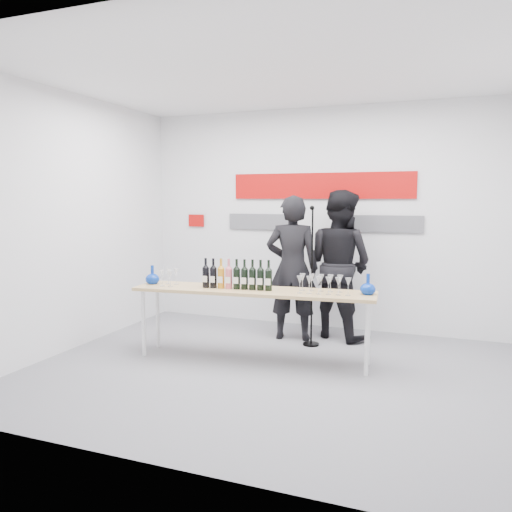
% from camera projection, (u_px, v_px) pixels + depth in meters
% --- Properties ---
extents(ground, '(5.00, 5.00, 0.00)m').
position_uv_depth(ground, '(273.00, 372.00, 5.15)').
color(ground, slate).
rests_on(ground, ground).
extents(back_wall, '(5.00, 0.04, 3.00)m').
position_uv_depth(back_wall, '(321.00, 219.00, 6.83)').
color(back_wall, silver).
rests_on(back_wall, ground).
extents(signage, '(3.38, 0.02, 0.79)m').
position_uv_depth(signage, '(317.00, 196.00, 6.79)').
color(signage, '#A80807').
rests_on(signage, back_wall).
extents(tasting_table, '(2.69, 0.78, 0.79)m').
position_uv_depth(tasting_table, '(253.00, 295.00, 5.44)').
color(tasting_table, tan).
rests_on(tasting_table, ground).
extents(wine_bottles, '(0.80, 0.15, 0.33)m').
position_uv_depth(wine_bottles, '(237.00, 274.00, 5.44)').
color(wine_bottles, black).
rests_on(wine_bottles, tasting_table).
extents(decanter_left, '(0.16, 0.16, 0.21)m').
position_uv_depth(decanter_left, '(152.00, 274.00, 5.78)').
color(decanter_left, '#082D95').
rests_on(decanter_left, tasting_table).
extents(decanter_right, '(0.16, 0.16, 0.21)m').
position_uv_depth(decanter_right, '(368.00, 284.00, 5.14)').
color(decanter_right, '#082D95').
rests_on(decanter_right, tasting_table).
extents(glasses_left, '(0.18, 0.23, 0.18)m').
position_uv_depth(glasses_left, '(169.00, 277.00, 5.68)').
color(glasses_left, silver).
rests_on(glasses_left, tasting_table).
extents(glasses_right, '(0.58, 0.26, 0.18)m').
position_uv_depth(glasses_right, '(322.00, 284.00, 5.21)').
color(glasses_right, silver).
rests_on(glasses_right, tasting_table).
extents(presenter_left, '(0.73, 0.54, 1.82)m').
position_uv_depth(presenter_left, '(292.00, 268.00, 6.26)').
color(presenter_left, black).
rests_on(presenter_left, ground).
extents(presenter_right, '(1.13, 1.03, 1.89)m').
position_uv_depth(presenter_right, '(339.00, 264.00, 6.36)').
color(presenter_right, black).
rests_on(presenter_right, ground).
extents(mic_stand, '(0.20, 0.20, 1.70)m').
position_uv_depth(mic_stand, '(311.00, 304.00, 6.02)').
color(mic_stand, black).
rests_on(mic_stand, ground).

